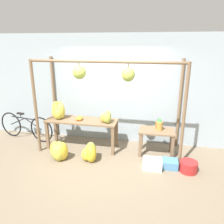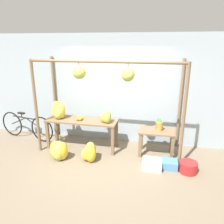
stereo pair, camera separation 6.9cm
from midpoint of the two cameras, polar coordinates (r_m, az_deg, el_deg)
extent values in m
plane|color=#756651|center=(4.96, -3.07, -13.55)|extent=(20.00, 20.00, 0.00)
cube|color=#99A8B2|center=(5.71, 0.19, 5.88)|extent=(8.00, 0.08, 2.80)
cylinder|color=brown|center=(5.42, -19.67, 1.04)|extent=(0.07, 0.07, 2.23)
cylinder|color=brown|center=(4.69, 17.85, -1.27)|extent=(0.07, 0.07, 2.23)
cylinder|color=brown|center=(6.23, -15.20, 3.56)|extent=(0.07, 0.07, 2.23)
cylinder|color=brown|center=(5.61, 16.91, 1.88)|extent=(0.07, 0.07, 2.23)
cylinder|color=brown|center=(4.57, -2.47, 13.00)|extent=(3.33, 0.06, 0.06)
cylinder|color=brown|center=(4.74, -9.05, 12.25)|extent=(0.02, 0.02, 0.06)
ellipsoid|color=#9EB247|center=(4.76, -8.95, 10.19)|extent=(0.29, 0.26, 0.29)
cylinder|color=brown|center=(4.49, 3.85, 12.05)|extent=(0.02, 0.02, 0.07)
ellipsoid|color=#9EB247|center=(4.51, 3.80, 9.76)|extent=(0.27, 0.25, 0.29)
cube|color=brown|center=(5.45, -8.29, -2.22)|extent=(1.76, 0.57, 0.04)
cube|color=brown|center=(5.71, -16.83, -5.90)|extent=(0.07, 0.07, 0.71)
cube|color=brown|center=(5.17, -0.18, -7.65)|extent=(0.07, 0.07, 0.71)
cube|color=brown|center=(6.09, -14.81, -4.22)|extent=(0.07, 0.07, 0.71)
cube|color=brown|center=(5.59, 0.79, -5.65)|extent=(0.07, 0.07, 0.71)
cube|color=brown|center=(5.22, 11.28, -4.85)|extent=(0.82, 0.51, 0.04)
cube|color=brown|center=(5.17, 6.99, -8.61)|extent=(0.07, 0.07, 0.58)
cube|color=brown|center=(5.18, 15.10, -9.09)|extent=(0.07, 0.07, 0.58)
cube|color=brown|center=(5.54, 7.35, -6.76)|extent=(0.07, 0.07, 0.58)
cube|color=brown|center=(5.55, 14.89, -7.21)|extent=(0.07, 0.07, 0.58)
ellipsoid|color=gold|center=(5.56, -13.58, 0.26)|extent=(0.28, 0.29, 0.40)
ellipsoid|color=gold|center=(5.66, -13.85, 0.65)|extent=(0.31, 0.31, 0.41)
ellipsoid|color=gold|center=(5.62, -14.68, 0.59)|extent=(0.25, 0.26, 0.44)
ellipsoid|color=gold|center=(5.58, -14.52, 0.04)|extent=(0.27, 0.25, 0.36)
ellipsoid|color=gold|center=(5.54, -14.29, -0.43)|extent=(0.31, 0.30, 0.29)
sphere|color=orange|center=(5.36, -8.74, -1.82)|extent=(0.10, 0.10, 0.10)
sphere|color=orange|center=(5.47, -8.50, -1.43)|extent=(0.09, 0.09, 0.09)
sphere|color=orange|center=(5.43, -8.38, -1.67)|extent=(0.07, 0.07, 0.07)
sphere|color=orange|center=(5.37, -9.38, -1.88)|extent=(0.08, 0.08, 0.08)
sphere|color=orange|center=(5.43, -8.90, -1.56)|extent=(0.09, 0.09, 0.09)
sphere|color=orange|center=(5.43, -8.86, -1.64)|extent=(0.08, 0.08, 0.08)
sphere|color=orange|center=(5.40, -8.62, -1.78)|extent=(0.07, 0.07, 0.07)
cylinder|color=olive|center=(5.29, 11.60, -3.39)|extent=(0.13, 0.13, 0.16)
cone|color=#337538|center=(5.24, 11.69, -2.04)|extent=(0.09, 0.09, 0.10)
cylinder|color=#B27F38|center=(5.20, 12.01, -3.59)|extent=(0.13, 0.13, 0.20)
cone|color=#428442|center=(5.15, 12.12, -2.06)|extent=(0.09, 0.09, 0.10)
ellipsoid|color=gold|center=(5.16, -13.30, -9.92)|extent=(0.34, 0.36, 0.44)
ellipsoid|color=gold|center=(5.25, -13.89, -9.51)|extent=(0.27, 0.26, 0.43)
ellipsoid|color=gold|center=(5.30, -14.90, -9.47)|extent=(0.35, 0.33, 0.41)
ellipsoid|color=#9EB247|center=(5.22, -14.68, -10.11)|extent=(0.23, 0.25, 0.37)
ellipsoid|color=gold|center=(5.15, -14.17, -10.27)|extent=(0.36, 0.35, 0.40)
ellipsoid|color=gold|center=(5.06, -5.95, -10.29)|extent=(0.37, 0.36, 0.41)
ellipsoid|color=#9EB247|center=(5.09, -5.90, -10.00)|extent=(0.27, 0.25, 0.42)
ellipsoid|color=gold|center=(5.08, -6.90, -10.92)|extent=(0.28, 0.31, 0.29)
ellipsoid|color=yellow|center=(4.98, -5.92, -10.83)|extent=(0.34, 0.35, 0.40)
cube|color=silver|center=(4.86, 10.10, -13.18)|extent=(0.40, 0.33, 0.19)
cylinder|color=#AD2323|center=(4.92, 18.97, -13.32)|extent=(0.36, 0.36, 0.23)
torus|color=black|center=(6.84, -25.09, -2.93)|extent=(0.70, 0.16, 0.71)
torus|color=black|center=(6.14, -18.25, -4.40)|extent=(0.70, 0.16, 0.71)
cylinder|color=black|center=(6.40, -22.12, -1.53)|extent=(0.89, 0.20, 0.03)
cylinder|color=black|center=(6.62, -23.65, -2.25)|extent=(0.54, 0.13, 0.28)
cylinder|color=black|center=(6.26, -20.23, -2.94)|extent=(0.54, 0.13, 0.28)
cylinder|color=black|center=(6.47, -23.02, -0.95)|extent=(0.02, 0.02, 0.10)
cube|color=black|center=(6.45, -23.09, -0.36)|extent=(0.21, 0.12, 0.04)
cylinder|color=black|center=(6.10, -19.29, -1.61)|extent=(0.02, 0.02, 0.10)
ellipsoid|color=#93A33D|center=(5.10, -1.49, -1.79)|extent=(0.20, 0.20, 0.23)
ellipsoid|color=#93A33D|center=(5.14, -2.09, -1.54)|extent=(0.21, 0.20, 0.25)
ellipsoid|color=#93A33D|center=(5.18, -1.41, -1.16)|extent=(0.21, 0.22, 0.29)
ellipsoid|color=#B2993D|center=(5.18, -2.54, -1.53)|extent=(0.20, 0.18, 0.23)
cube|color=#4C84B2|center=(4.96, 14.28, -12.94)|extent=(0.36, 0.30, 0.17)
camera|label=1|loc=(0.03, -90.38, -0.12)|focal=35.00mm
camera|label=2|loc=(0.03, 89.62, 0.12)|focal=35.00mm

